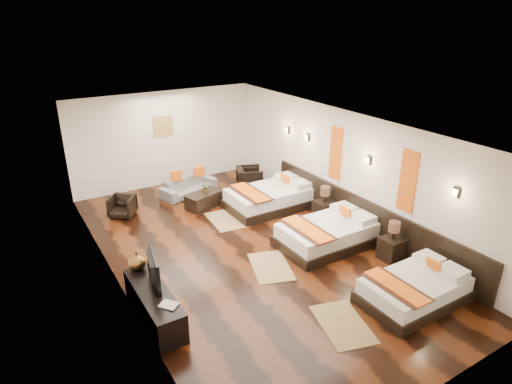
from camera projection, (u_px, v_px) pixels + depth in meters
floor at (245, 250)px, 9.76m from camera, size 5.50×9.50×0.01m
ceiling at (244, 126)px, 8.68m from camera, size 5.50×9.50×0.01m
back_wall at (164, 139)px, 12.96m from camera, size 5.50×0.01×2.80m
left_wall at (113, 222)px, 7.89m from camera, size 0.01×9.50×2.80m
right_wall at (344, 169)px, 10.55m from camera, size 0.01×9.50×2.80m
headboard_panel at (363, 217)px, 10.26m from camera, size 0.08×6.60×0.90m
bed_near at (415, 289)px, 7.95m from camera, size 1.93×1.21×0.74m
bed_mid at (328, 233)px, 9.86m from camera, size 2.17×1.36×0.83m
bed_far at (270, 197)px, 11.73m from camera, size 2.22×1.40×0.85m
nightstand_a at (392, 246)px, 9.28m from camera, size 0.44×0.44×0.88m
nightstand_b at (324, 208)px, 11.02m from camera, size 0.46×0.46×0.90m
jute_mat_near at (343, 324)px, 7.43m from camera, size 1.04×1.36×0.01m
jute_mat_mid at (271, 266)px, 9.10m from camera, size 1.10×1.38×0.01m
jute_mat_far at (226, 220)px, 11.13m from camera, size 0.85×1.26×0.01m
tv_console at (154, 305)px, 7.49m from camera, size 0.50×1.80×0.55m
tv at (149, 268)px, 7.51m from camera, size 0.34×1.01×0.58m
book at (165, 309)px, 6.92m from camera, size 0.34×0.36×0.03m
figurine at (137, 260)px, 7.97m from camera, size 0.39×0.39×0.34m
sofa at (189, 186)px, 12.62m from camera, size 1.77×1.07×0.48m
armchair_left at (122, 206)px, 11.24m from camera, size 0.84×0.85×0.56m
armchair_right at (250, 178)px, 12.98m from camera, size 0.94×0.93×0.66m
coffee_table at (204, 200)px, 11.81m from camera, size 1.10×0.78×0.40m
table_plant at (205, 187)px, 11.77m from camera, size 0.24×0.21×0.24m
orange_panel_a at (408, 181)px, 8.92m from camera, size 0.04×0.40×1.30m
orange_panel_b at (336, 154)px, 10.66m from camera, size 0.04×0.40×1.30m
sconce_near at (456, 193)px, 7.99m from camera, size 0.07×0.12×0.18m
sconce_mid at (368, 160)px, 9.72m from camera, size 0.07×0.12×0.18m
sconce_far at (307, 137)px, 11.45m from camera, size 0.07×0.12×0.18m
sconce_lounge at (287, 130)px, 12.16m from camera, size 0.07×0.12×0.18m
gold_artwork at (163, 126)px, 12.79m from camera, size 0.60×0.04×0.60m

